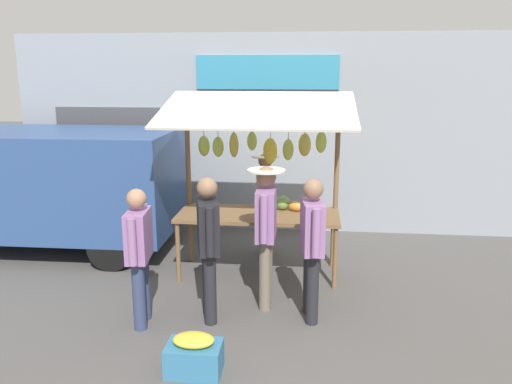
# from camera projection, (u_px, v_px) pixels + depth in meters

# --- Properties ---
(ground_plane) EXTENTS (40.00, 40.00, 0.00)m
(ground_plane) POSITION_uv_depth(u_px,v_px,m) (258.00, 273.00, 7.23)
(ground_plane) COLOR #514F4C
(street_backdrop) EXTENTS (9.00, 0.30, 3.40)m
(street_backdrop) POSITION_uv_depth(u_px,v_px,m) (268.00, 134.00, 8.96)
(street_backdrop) COLOR #8C939E
(street_backdrop) RESTS_ON ground
(market_stall) EXTENTS (2.50, 1.46, 2.50)m
(market_stall) POSITION_uv_depth(u_px,v_px,m) (260.00, 164.00, 6.92)
(market_stall) COLOR brown
(market_stall) RESTS_ON ground
(vendor_with_sunhat) EXTENTS (0.41, 0.67, 1.59)m
(vendor_with_sunhat) POSITION_uv_depth(u_px,v_px,m) (265.00, 196.00, 7.73)
(vendor_with_sunhat) COLOR #726656
(vendor_with_sunhat) RESTS_ON ground
(shopper_in_striped_shirt) EXTENTS (0.27, 0.67, 1.56)m
(shopper_in_striped_shirt) POSITION_uv_depth(u_px,v_px,m) (139.00, 248.00, 5.60)
(shopper_in_striped_shirt) COLOR navy
(shopper_in_striped_shirt) RESTS_ON ground
(shopper_with_ponytail) EXTENTS (0.28, 0.70, 1.64)m
(shopper_with_ponytail) POSITION_uv_depth(u_px,v_px,m) (312.00, 240.00, 5.72)
(shopper_with_ponytail) COLOR #232328
(shopper_with_ponytail) RESTS_ON ground
(shopper_with_shopping_bag) EXTENTS (0.34, 0.68, 1.66)m
(shopper_with_shopping_bag) POSITION_uv_depth(u_px,v_px,m) (208.00, 239.00, 5.71)
(shopper_with_shopping_bag) COLOR #232328
(shopper_with_shopping_bag) RESTS_ON ground
(shopper_in_grey_tee) EXTENTS (0.44, 0.72, 1.71)m
(shopper_in_grey_tee) POSITION_uv_depth(u_px,v_px,m) (266.00, 224.00, 6.04)
(shopper_in_grey_tee) COLOR #726656
(shopper_in_grey_tee) RESTS_ON ground
(parked_van) EXTENTS (4.42, 1.89, 1.88)m
(parked_van) POSITION_uv_depth(u_px,v_px,m) (26.00, 179.00, 8.07)
(parked_van) COLOR #2D4C84
(parked_van) RESTS_ON ground
(produce_crate_near) EXTENTS (0.52, 0.36, 0.40)m
(produce_crate_near) POSITION_uv_depth(u_px,v_px,m) (194.00, 355.00, 4.82)
(produce_crate_near) COLOR teal
(produce_crate_near) RESTS_ON ground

